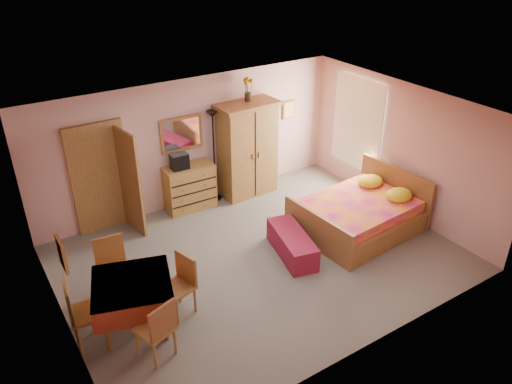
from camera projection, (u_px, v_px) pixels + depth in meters
floor at (260, 258)px, 8.69m from camera, size 6.50×6.50×0.00m
ceiling at (261, 117)px, 7.45m from camera, size 6.50×6.50×0.00m
wall_back at (192, 142)px, 9.92m from camera, size 6.50×0.10×2.60m
wall_front at (371, 273)px, 6.22m from camera, size 6.50×0.10×2.60m
wall_left at (53, 257)px, 6.52m from camera, size 0.10×5.00×2.60m
wall_right at (401, 149)px, 9.62m from camera, size 0.10×5.00×2.60m
doorway at (100, 179)px, 9.12m from camera, size 1.06×0.12×2.15m
window at (358, 124)px, 10.41m from camera, size 0.08×1.40×1.95m
picture_left at (62, 254)px, 5.90m from camera, size 0.04×0.32×0.42m
picture_back at (289, 110)px, 10.90m from camera, size 0.30×0.04×0.40m
chest_of_drawers at (190, 187)px, 10.03m from camera, size 1.01×0.53×0.93m
wall_mirror at (181, 134)px, 9.67m from camera, size 0.87×0.05×0.69m
stereo at (180, 161)px, 9.64m from camera, size 0.34×0.26×0.31m
floor_lamp at (214, 157)px, 10.12m from camera, size 0.33×0.33×1.94m
wardrobe at (248, 150)px, 10.34m from camera, size 1.31×0.72×2.01m
sunflower_vase at (248, 89)px, 9.84m from camera, size 0.20×0.20×0.49m
bed at (358, 207)px, 9.26m from camera, size 2.29×1.86×1.00m
bench at (292, 244)px, 8.70m from camera, size 0.76×1.35×0.43m
dining_table at (135, 304)px, 7.06m from camera, size 1.35×1.35×0.79m
chair_south at (155, 328)px, 6.53m from camera, size 0.54×0.54×0.94m
chair_north at (114, 271)px, 7.57m from camera, size 0.50×0.50×1.00m
chair_west at (88, 312)px, 6.75m from camera, size 0.53×0.53×1.03m
chair_east at (177, 287)px, 7.26m from camera, size 0.53×0.53×0.95m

